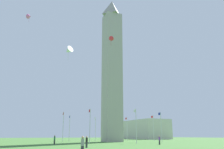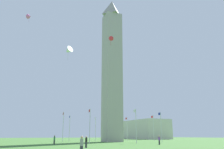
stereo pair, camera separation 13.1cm
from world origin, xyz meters
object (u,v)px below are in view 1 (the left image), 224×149
object	(u,v)px
person_gray_shirt	(83,145)
person_green_shirt	(54,140)
flagpole_s	(136,124)
flagpole_sw	(161,125)
person_purple_shirt	(159,140)
flagpole_se	(90,124)
flagpole_e	(63,125)
kite_red_delta	(111,39)
flagpole_w	(153,127)
kite_white_delta	(68,51)
distant_building	(144,130)
flagpole_nw	(127,128)
flagpole_n	(95,128)
flagpole_ne	(70,127)
person_black_shirt	(87,142)
obelisk_monument	(112,66)
kite_pink_delta	(29,16)

from	to	relation	value
person_gray_shirt	person_green_shirt	size ratio (longest dim) A/B	0.97
flagpole_s	flagpole_sw	xyz separation A→B (m)	(4.08, -9.86, 0.00)
flagpole_s	person_purple_shirt	world-z (taller)	flagpole_s
flagpole_se	person_purple_shirt	size ratio (longest dim) A/B	4.53
flagpole_e	flagpole_se	bearing A→B (deg)	-157.50
flagpole_s	kite_red_delta	bearing A→B (deg)	114.77
flagpole_e	flagpole_sw	xyz separation A→B (m)	(-9.86, -23.80, 0.00)
flagpole_w	person_purple_shirt	xyz separation A→B (m)	(-22.54, 13.64, -3.44)
flagpole_sw	kite_white_delta	distance (m)	32.37
distant_building	kite_white_delta	bearing A→B (deg)	138.92
person_gray_shirt	kite_white_delta	distance (m)	26.58
kite_red_delta	person_purple_shirt	bearing A→B (deg)	-120.96
flagpole_s	distant_building	xyz separation A→B (m)	(56.34, -36.35, 0.29)
flagpole_s	flagpole_se	bearing A→B (deg)	67.50
flagpole_nw	flagpole_n	bearing A→B (deg)	67.50
flagpole_w	kite_red_delta	size ratio (longest dim) A/B	3.39
flagpole_se	kite_white_delta	distance (m)	18.52
flagpole_nw	flagpole_sw	bearing A→B (deg)	180.00
person_purple_shirt	kite_red_delta	size ratio (longest dim) A/B	0.75
kite_red_delta	flagpole_nw	bearing A→B (deg)	-32.93
flagpole_ne	flagpole_sw	bearing A→B (deg)	-135.00
flagpole_w	person_black_shirt	world-z (taller)	flagpole_w
obelisk_monument	flagpole_w	world-z (taller)	obelisk_monument
flagpole_sw	person_green_shirt	distance (m)	28.30
flagpole_nw	distant_building	size ratio (longest dim) A/B	0.27
flagpole_e	person_gray_shirt	xyz separation A→B (m)	(-40.18, 6.61, -3.45)
person_gray_shirt	kite_red_delta	xyz separation A→B (m)	(22.58, -12.63, 21.83)
flagpole_se	distant_building	size ratio (longest dim) A/B	0.27
flagpole_e	flagpole_se	size ratio (longest dim) A/B	1.00
flagpole_ne	person_green_shirt	distance (m)	23.78
flagpole_n	flagpole_s	xyz separation A→B (m)	(-27.89, 0.00, 0.00)
flagpole_sw	person_purple_shirt	world-z (taller)	flagpole_sw
flagpole_s	person_purple_shirt	distance (m)	9.26
flagpole_s	flagpole_nw	bearing A→B (deg)	-22.50
flagpole_s	person_gray_shirt	world-z (taller)	flagpole_s
obelisk_monument	kite_red_delta	bearing A→B (deg)	155.68
obelisk_monument	flagpole_sw	size ratio (longest dim) A/B	5.67
obelisk_monument	flagpole_n	xyz separation A→B (m)	(14.00, 0.00, -17.89)
person_purple_shirt	kite_red_delta	xyz separation A→B (m)	(4.94, 8.23, 21.83)
flagpole_n	flagpole_se	distance (m)	25.76
flagpole_nw	person_black_shirt	distance (m)	46.33
flagpole_ne	kite_pink_delta	distance (m)	34.08
flagpole_n	flagpole_ne	distance (m)	10.67
flagpole_s	flagpole_ne	bearing A→B (deg)	22.50
flagpole_e	person_gray_shirt	world-z (taller)	flagpole_e
flagpole_s	kite_white_delta	world-z (taller)	kite_white_delta
flagpole_sw	flagpole_se	bearing A→B (deg)	90.00
person_green_shirt	kite_red_delta	world-z (taller)	kite_red_delta
flagpole_ne	flagpole_e	world-z (taller)	same
flagpole_se	flagpole_sw	size ratio (longest dim) A/B	1.00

